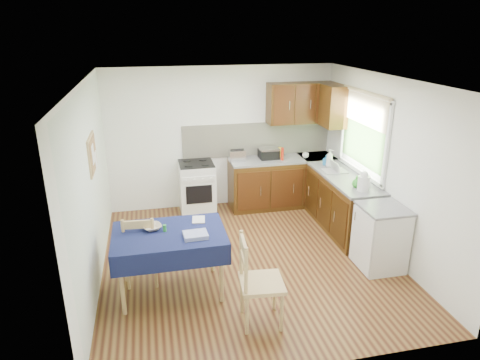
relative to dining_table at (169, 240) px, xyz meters
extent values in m
plane|color=#452112|center=(1.10, 0.52, -0.70)|extent=(4.20, 4.20, 0.00)
cube|color=white|center=(1.10, 0.52, 1.80)|extent=(4.00, 4.20, 0.02)
cube|color=white|center=(1.10, 2.62, 0.55)|extent=(4.00, 0.02, 2.50)
cube|color=white|center=(1.10, -1.58, 0.55)|extent=(4.00, 0.02, 2.50)
cube|color=white|center=(-0.90, 0.52, 0.55)|extent=(0.02, 4.20, 2.50)
cube|color=white|center=(3.10, 0.52, 0.55)|extent=(0.02, 4.20, 2.50)
cube|color=#311B08|center=(2.15, 2.32, -0.27)|extent=(1.90, 0.60, 0.86)
cube|color=#311B08|center=(2.80, 1.17, -0.27)|extent=(0.60, 1.70, 0.86)
cube|color=slate|center=(2.15, 2.32, 0.18)|extent=(1.90, 0.60, 0.04)
cube|color=slate|center=(2.80, 1.17, 0.18)|extent=(0.60, 1.70, 0.04)
cube|color=slate|center=(2.80, 2.32, 0.18)|extent=(0.60, 0.60, 0.04)
cube|color=beige|center=(1.75, 2.61, 0.50)|extent=(2.70, 0.02, 0.60)
cube|color=#311B08|center=(2.50, 2.45, 1.15)|extent=(1.20, 0.35, 0.70)
cube|color=#311B08|center=(2.93, 2.02, 1.15)|extent=(0.35, 0.50, 0.70)
cube|color=white|center=(0.60, 2.32, -0.25)|extent=(0.60, 0.60, 0.90)
cube|color=black|center=(0.60, 2.32, 0.20)|extent=(0.58, 0.58, 0.02)
cube|color=black|center=(0.60, 2.02, -0.25)|extent=(0.44, 0.01, 0.32)
cube|color=#305322|center=(3.09, 1.22, 0.80)|extent=(0.01, 1.40, 0.85)
cube|color=white|center=(3.07, 1.22, 1.45)|extent=(0.04, 1.48, 0.06)
cube|color=white|center=(3.07, 1.22, 0.25)|extent=(0.04, 1.48, 0.06)
cube|color=#C3B887|center=(3.06, 1.22, 1.23)|extent=(0.02, 1.36, 0.44)
cube|color=white|center=(2.80, -0.03, -0.28)|extent=(0.55, 0.58, 0.85)
cube|color=slate|center=(2.80, -0.03, 0.17)|extent=(0.58, 0.60, 0.03)
cube|color=tan|center=(-0.87, 0.82, 0.90)|extent=(0.02, 0.62, 0.47)
cube|color=olive|center=(-0.86, 0.82, 0.90)|extent=(0.01, 0.56, 0.41)
cube|color=white|center=(-0.85, 0.74, 0.92)|extent=(0.00, 0.18, 0.24)
cube|color=white|center=(-0.85, 0.94, 0.80)|extent=(0.00, 0.15, 0.20)
cube|color=#0D0E36|center=(0.00, 0.00, 0.09)|extent=(1.30, 0.86, 0.03)
cube|color=#0D0E36|center=(0.00, -0.44, -0.02)|extent=(1.34, 0.02, 0.26)
cube|color=#0D0E36|center=(0.00, 0.44, -0.02)|extent=(1.34, 0.02, 0.26)
cube|color=#0D0E36|center=(-0.66, 0.00, -0.02)|extent=(0.02, 0.90, 0.26)
cube|color=#0D0E36|center=(0.66, 0.00, -0.02)|extent=(0.02, 0.90, 0.26)
cylinder|color=tan|center=(-0.57, -0.35, -0.31)|extent=(0.05, 0.05, 0.78)
cylinder|color=tan|center=(0.57, -0.35, -0.31)|extent=(0.05, 0.05, 0.78)
cylinder|color=tan|center=(-0.57, 0.35, -0.31)|extent=(0.05, 0.05, 0.78)
cylinder|color=tan|center=(0.57, 0.35, -0.31)|extent=(0.05, 0.05, 0.78)
cube|color=tan|center=(-0.34, 0.31, -0.25)|extent=(0.46, 0.46, 0.04)
cube|color=tan|center=(-0.36, 0.12, 0.11)|extent=(0.39, 0.06, 0.30)
cylinder|color=tan|center=(-0.16, 0.46, -0.48)|extent=(0.04, 0.04, 0.46)
cylinder|color=tan|center=(-0.50, 0.49, -0.48)|extent=(0.04, 0.04, 0.46)
cylinder|color=tan|center=(-0.19, 0.12, -0.48)|extent=(0.04, 0.04, 0.46)
cylinder|color=tan|center=(-0.53, 0.15, -0.48)|extent=(0.04, 0.04, 0.46)
cube|color=tan|center=(0.93, -0.81, -0.21)|extent=(0.50, 0.50, 0.04)
cube|color=tan|center=(0.73, -0.79, 0.18)|extent=(0.07, 0.42, 0.33)
cylinder|color=tan|center=(1.10, -1.01, -0.46)|extent=(0.04, 0.04, 0.50)
cylinder|color=tan|center=(1.14, -0.64, -0.46)|extent=(0.04, 0.04, 0.50)
cylinder|color=tan|center=(0.73, -0.98, -0.46)|extent=(0.04, 0.04, 0.50)
cylinder|color=tan|center=(0.76, -0.60, -0.46)|extent=(0.04, 0.04, 0.50)
cube|color=silver|center=(1.32, 2.33, 0.29)|extent=(0.28, 0.17, 0.19)
cube|color=black|center=(1.32, 2.33, 0.40)|extent=(0.24, 0.02, 0.02)
cube|color=black|center=(1.91, 2.37, 0.27)|extent=(0.33, 0.29, 0.16)
cube|color=silver|center=(1.91, 2.37, 0.37)|extent=(0.33, 0.29, 0.03)
cylinder|color=red|center=(2.11, 2.20, 0.31)|extent=(0.05, 0.05, 0.23)
cube|color=yellow|center=(2.10, 2.42, 0.28)|extent=(0.15, 0.12, 0.17)
cube|color=#99989E|center=(2.75, 1.43, 0.21)|extent=(0.37, 0.28, 0.02)
cylinder|color=white|center=(2.75, 1.43, 0.28)|extent=(0.05, 0.18, 0.18)
cylinder|color=white|center=(2.80, 0.56, 0.30)|extent=(0.17, 0.17, 0.22)
sphere|color=white|center=(2.80, 0.56, 0.43)|extent=(0.11, 0.11, 0.11)
imported|color=white|center=(2.56, 2.25, 0.24)|extent=(0.13, 0.13, 0.09)
imported|color=white|center=(2.77, 1.69, 0.34)|extent=(0.16, 0.16, 0.30)
imported|color=#1E6EB0|center=(2.75, 1.79, 0.28)|extent=(0.11, 0.11, 0.17)
imported|color=green|center=(2.76, 0.70, 0.28)|extent=(0.14, 0.14, 0.18)
imported|color=beige|center=(-0.19, 0.13, 0.13)|extent=(0.27, 0.27, 0.05)
imported|color=white|center=(0.31, 0.27, 0.11)|extent=(0.19, 0.24, 0.02)
cylinder|color=green|center=(-0.04, 0.04, 0.15)|extent=(0.04, 0.04, 0.09)
cube|color=#2A3D9B|center=(0.30, -0.18, 0.13)|extent=(0.29, 0.23, 0.05)
camera|label=1|loc=(-0.15, -4.64, 2.43)|focal=32.00mm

